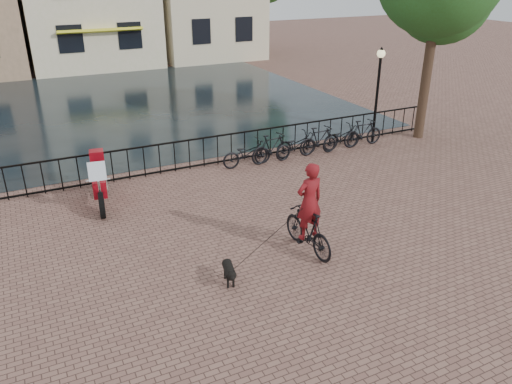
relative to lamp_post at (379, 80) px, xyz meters
name	(u,v)px	position (x,y,z in m)	size (l,w,h in m)	color
ground	(321,302)	(-7.20, -7.60, -2.38)	(100.00, 100.00, 0.00)	brown
canal_water	(127,105)	(-7.20, 9.70, -2.38)	(20.00, 20.00, 0.00)	black
railing	(189,155)	(-7.20, 0.40, -1.87)	(20.00, 0.05, 1.02)	black
lamp_post	(379,80)	(0.00, 0.00, 0.00)	(0.30, 0.30, 3.45)	black
cyclist	(309,213)	(-6.42, -5.77, -1.40)	(0.85, 1.92, 2.59)	black
dog	(229,272)	(-8.60, -6.17, -2.12)	(0.42, 0.81, 0.52)	black
motorcycle	(99,177)	(-10.31, -1.02, -1.55)	(0.89, 2.37, 1.66)	maroon
parked_bike_0	(247,153)	(-5.40, -0.20, -1.93)	(0.60, 1.72, 0.90)	black
parked_bike_1	(272,148)	(-4.45, -0.20, -1.88)	(0.47, 1.66, 1.00)	black
parked_bike_2	(296,145)	(-3.50, -0.20, -1.93)	(0.60, 1.72, 0.90)	black
parked_bike_3	(319,140)	(-2.55, -0.20, -1.88)	(0.47, 1.66, 1.00)	black
parked_bike_4	(341,138)	(-1.60, -0.20, -1.93)	(0.60, 1.72, 0.90)	black
parked_bike_5	(363,133)	(-0.65, -0.20, -1.88)	(0.47, 1.66, 1.00)	black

